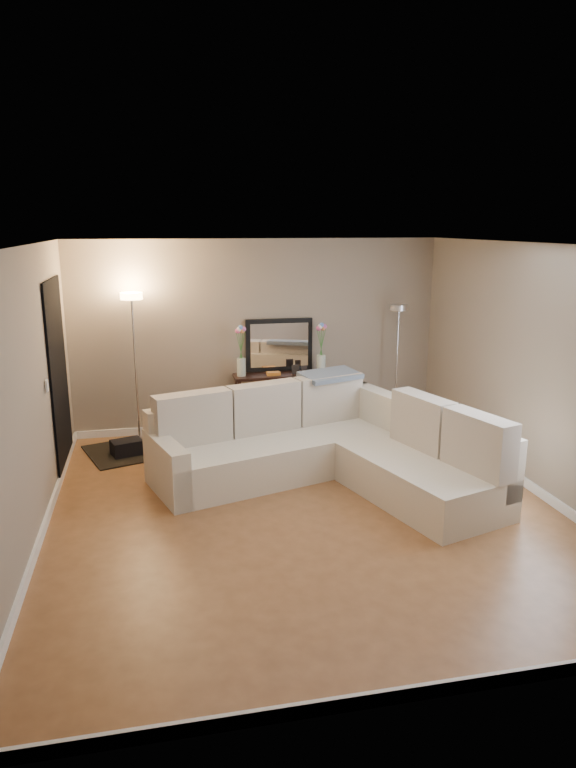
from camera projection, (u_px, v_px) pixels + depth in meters
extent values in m
cube|color=#986137|center=(304.00, 509.00, 6.45)|extent=(5.00, 5.50, 0.01)
cube|color=white|center=(306.00, 244.00, 5.82)|extent=(5.00, 5.50, 0.01)
cube|color=gray|center=(258.00, 336.00, 8.75)|extent=(5.00, 0.02, 2.60)
cube|color=gray|center=(423.00, 503.00, 3.52)|extent=(5.00, 0.02, 2.60)
cube|color=gray|center=(28.00, 398.00, 5.63)|extent=(0.02, 5.50, 2.60)
cube|color=gray|center=(541.00, 371.00, 6.64)|extent=(0.02, 5.50, 2.60)
cube|color=white|center=(260.00, 424.00, 9.03)|extent=(5.00, 0.03, 0.10)
cube|color=white|center=(410.00, 693.00, 3.84)|extent=(5.00, 0.03, 0.10)
cube|color=white|center=(44.00, 528.00, 5.94)|extent=(0.03, 5.50, 0.10)
cube|color=white|center=(528.00, 484.00, 6.94)|extent=(0.03, 5.50, 0.10)
cube|color=black|center=(59.00, 376.00, 7.30)|extent=(0.02, 1.20, 2.20)
cube|color=white|center=(47.00, 386.00, 6.47)|extent=(0.02, 0.08, 0.12)
cube|color=beige|center=(279.00, 455.00, 7.34)|extent=(3.01, 1.78, 0.44)
cube|color=beige|center=(264.00, 420.00, 7.59)|extent=(2.79, 1.04, 0.61)
cube|color=beige|center=(166.00, 468.00, 6.69)|extent=(0.48, 1.00, 0.61)
cube|color=beige|center=(421.00, 480.00, 6.62)|extent=(1.46, 1.96, 0.44)
cube|color=beige|center=(420.00, 433.00, 7.14)|extent=(1.01, 2.68, 0.61)
cube|color=beige|center=(193.00, 418.00, 7.00)|extent=(0.89, 0.48, 0.57)
cube|color=beige|center=(264.00, 407.00, 7.41)|extent=(0.89, 0.48, 0.57)
cube|color=beige|center=(328.00, 398.00, 7.83)|extent=(0.89, 0.48, 0.57)
cube|color=beige|center=(422.00, 421.00, 6.90)|extent=(0.46, 0.82, 0.57)
cube|color=beige|center=(479.00, 443.00, 6.20)|extent=(0.46, 0.82, 0.57)
cube|color=slate|center=(330.00, 375.00, 7.82)|extent=(0.82, 0.64, 0.10)
cube|color=black|center=(282.00, 375.00, 8.72)|extent=(1.31, 0.36, 0.04)
cube|color=black|center=(240.00, 409.00, 8.57)|extent=(0.05, 0.05, 0.76)
cube|color=black|center=(237.00, 403.00, 8.83)|extent=(0.05, 0.05, 0.76)
cube|color=black|center=(327.00, 404.00, 8.81)|extent=(0.05, 0.05, 0.76)
cube|color=black|center=(321.00, 399.00, 9.07)|extent=(0.05, 0.05, 0.76)
cube|color=black|center=(282.00, 418.00, 8.87)|extent=(1.23, 0.33, 0.03)
cube|color=#BF3333|center=(243.00, 412.00, 8.74)|extent=(0.03, 0.16, 0.19)
cube|color=#3359A5|center=(246.00, 411.00, 8.74)|extent=(0.04, 0.16, 0.21)
cube|color=gold|center=(250.00, 410.00, 8.75)|extent=(0.04, 0.16, 0.23)
cube|color=#3F7F4C|center=(253.00, 412.00, 8.76)|extent=(0.05, 0.16, 0.19)
cube|color=#994C99|center=(257.00, 411.00, 8.77)|extent=(0.03, 0.16, 0.21)
cube|color=orange|center=(260.00, 410.00, 8.78)|extent=(0.04, 0.16, 0.23)
cube|color=#262626|center=(263.00, 411.00, 8.79)|extent=(0.04, 0.16, 0.19)
cube|color=#4C99B2|center=(267.00, 410.00, 8.80)|extent=(0.05, 0.16, 0.21)
cube|color=#B2A58C|center=(270.00, 409.00, 8.81)|extent=(0.03, 0.16, 0.23)
cube|color=brown|center=(273.00, 410.00, 8.82)|extent=(0.04, 0.16, 0.19)
cube|color=navy|center=(277.00, 410.00, 8.83)|extent=(0.04, 0.16, 0.21)
cube|color=gold|center=(280.00, 409.00, 8.83)|extent=(0.05, 0.16, 0.23)
cube|color=black|center=(279.00, 345.00, 8.79)|extent=(0.92, 0.04, 0.72)
cube|color=white|center=(280.00, 345.00, 8.77)|extent=(0.80, 0.01, 0.60)
cube|color=orange|center=(273.00, 373.00, 8.66)|extent=(0.18, 0.12, 0.04)
cube|color=black|center=(295.00, 369.00, 8.69)|extent=(0.10, 0.02, 0.13)
cube|color=black|center=(304.00, 370.00, 8.72)|extent=(0.08, 0.02, 0.11)
cylinder|color=silver|center=(241.00, 367.00, 8.58)|extent=(0.12, 0.12, 0.24)
cylinder|color=#38722D|center=(240.00, 347.00, 8.51)|extent=(0.10, 0.01, 0.41)
sphere|color=#E5598C|center=(238.00, 331.00, 8.45)|extent=(0.07, 0.07, 0.07)
cylinder|color=#38722D|center=(240.00, 346.00, 8.51)|extent=(0.06, 0.01, 0.44)
sphere|color=white|center=(239.00, 329.00, 8.45)|extent=(0.07, 0.07, 0.07)
cylinder|color=#38722D|center=(241.00, 345.00, 8.51)|extent=(0.01, 0.01, 0.46)
sphere|color=#598CE5|center=(241.00, 328.00, 8.45)|extent=(0.07, 0.07, 0.07)
cylinder|color=#38722D|center=(242.00, 346.00, 8.51)|extent=(0.05, 0.01, 0.42)
sphere|color=#E58C4C|center=(242.00, 331.00, 8.46)|extent=(0.07, 0.07, 0.07)
cylinder|color=#38722D|center=(242.00, 346.00, 8.51)|extent=(0.10, 0.01, 0.43)
sphere|color=#D866B2|center=(244.00, 329.00, 8.46)|extent=(0.07, 0.07, 0.07)
cylinder|color=silver|center=(321.00, 364.00, 8.80)|extent=(0.12, 0.12, 0.24)
cylinder|color=#38722D|center=(320.00, 343.00, 8.73)|extent=(0.10, 0.01, 0.41)
sphere|color=#E5598C|center=(319.00, 328.00, 8.67)|extent=(0.07, 0.07, 0.07)
cylinder|color=#38722D|center=(321.00, 343.00, 8.73)|extent=(0.06, 0.01, 0.44)
sphere|color=white|center=(320.00, 327.00, 8.67)|extent=(0.07, 0.07, 0.07)
cylinder|color=#38722D|center=(321.00, 342.00, 8.73)|extent=(0.01, 0.01, 0.46)
sphere|color=#598CE5|center=(322.00, 325.00, 8.67)|extent=(0.07, 0.07, 0.07)
cylinder|color=#38722D|center=(322.00, 343.00, 8.73)|extent=(0.05, 0.01, 0.42)
sphere|color=#E58C4C|center=(323.00, 328.00, 8.68)|extent=(0.07, 0.07, 0.07)
cylinder|color=#38722D|center=(323.00, 343.00, 8.73)|extent=(0.10, 0.01, 0.43)
sphere|color=#D866B2|center=(324.00, 327.00, 8.68)|extent=(0.07, 0.07, 0.07)
cylinder|color=silver|center=(140.00, 439.00, 8.50)|extent=(0.32, 0.32, 0.03)
cylinder|color=silver|center=(136.00, 371.00, 8.27)|extent=(0.03, 0.03, 1.85)
cylinder|color=#FFBF72|center=(131.00, 296.00, 8.04)|extent=(0.35, 0.35, 0.08)
cylinder|color=silver|center=(394.00, 425.00, 9.09)|extent=(0.23, 0.23, 0.03)
cylinder|color=silver|center=(397.00, 369.00, 8.89)|extent=(0.02, 0.02, 1.64)
cylinder|color=silver|center=(399.00, 307.00, 8.68)|extent=(0.25, 0.25, 0.07)
cube|color=black|center=(141.00, 449.00, 8.14)|extent=(1.51, 1.31, 0.02)
cube|color=black|center=(127.00, 449.00, 7.92)|extent=(0.42, 0.36, 0.23)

